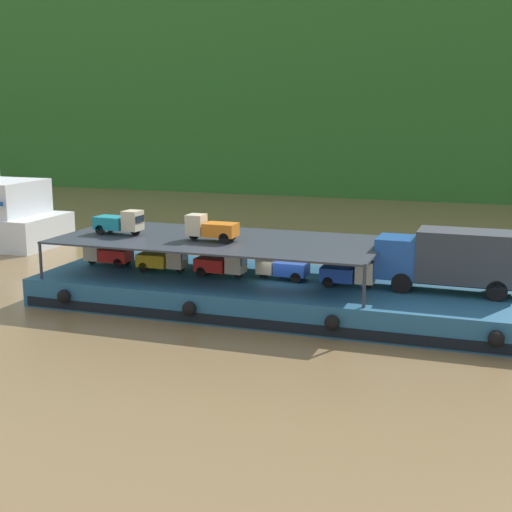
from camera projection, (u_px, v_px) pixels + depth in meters
The scene contains 12 objects.
ground_plane at pixel (286, 308), 38.15m from camera, with size 400.00×400.00×0.00m, color brown.
hillside_far_bank at pixel (427, 46), 93.08m from camera, with size 141.05×33.92×32.52m.
cargo_barge at pixel (286, 294), 37.97m from camera, with size 26.67×9.28×1.50m.
covered_lorry at pixel (451, 258), 35.13m from camera, with size 7.88×2.38×3.10m.
cargo_rack at pixel (219, 240), 38.67m from camera, with size 17.47×7.92×2.00m.
mini_truck_lower_stern at pixel (107, 254), 41.34m from camera, with size 2.78×1.27×1.38m.
mini_truck_lower_aft at pixel (163, 259), 39.75m from camera, with size 2.76×1.23×1.38m.
mini_truck_lower_mid at pixel (222, 264), 38.57m from camera, with size 2.78×1.27×1.38m.
mini_truck_lower_fore at pixel (281, 267), 37.93m from camera, with size 2.77×1.25×1.38m.
mini_truck_lower_bow at pixel (349, 273), 36.36m from camera, with size 2.75×1.22×1.38m.
mini_truck_upper_stern at pixel (120, 222), 39.91m from camera, with size 2.79×1.29×1.38m.
mini_truck_upper_mid at pixel (211, 228), 37.95m from camera, with size 2.74×1.20×1.38m.
Camera 1 is at (10.48, -35.31, 10.44)m, focal length 50.29 mm.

